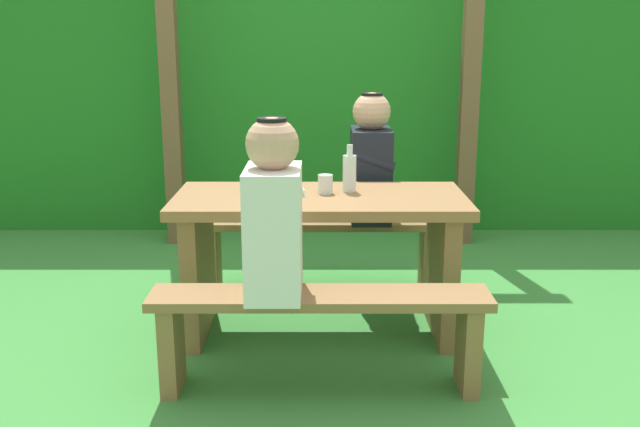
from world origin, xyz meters
TOP-DOWN VIEW (x-y plane):
  - ground_plane at (0.00, 0.00)m, footprint 12.00×12.00m
  - hedge_backdrop at (0.00, 2.26)m, footprint 6.40×0.74m
  - pergola_post_left at (-1.03, 1.58)m, footprint 0.12×0.12m
  - pergola_post_right at (1.03, 1.58)m, footprint 0.12×0.12m
  - picnic_table at (0.00, 0.00)m, footprint 1.40×0.64m
  - bench_near at (0.00, -0.59)m, footprint 1.40×0.24m
  - bench_far at (0.00, 0.59)m, footprint 1.40×0.24m
  - person_white_shirt at (-0.19, -0.58)m, footprint 0.25×0.35m
  - person_black_coat at (0.28, 0.58)m, footprint 0.25×0.35m
  - drinking_glass at (0.03, 0.05)m, footprint 0.07×0.07m
  - bottle_left at (0.14, 0.09)m, footprint 0.07×0.07m
  - cell_phone at (-0.12, 0.12)m, footprint 0.09×0.15m

SIDE VIEW (x-z plane):
  - ground_plane at x=0.00m, z-range 0.00..0.00m
  - bench_near at x=0.00m, z-range 0.09..0.52m
  - bench_far at x=0.00m, z-range 0.09..0.52m
  - picnic_table at x=0.00m, z-range 0.13..0.84m
  - cell_phone at x=-0.12m, z-range 0.71..0.72m
  - drinking_glass at x=0.03m, z-range 0.71..0.80m
  - person_white_shirt at x=-0.19m, z-range 0.40..1.12m
  - person_black_coat at x=0.28m, z-range 0.40..1.12m
  - bottle_left at x=0.14m, z-range 0.69..0.92m
  - hedge_backdrop at x=0.00m, z-range 0.00..1.88m
  - pergola_post_left at x=-1.03m, z-range 0.00..2.21m
  - pergola_post_right at x=1.03m, z-range 0.00..2.21m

